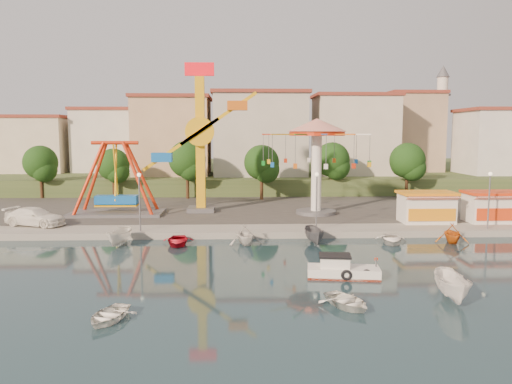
{
  "coord_description": "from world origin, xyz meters",
  "views": [
    {
      "loc": [
        0.86,
        -31.75,
        9.35
      ],
      "look_at": [
        2.51,
        14.0,
        4.0
      ],
      "focal_mm": 35.0,
      "sensor_mm": 36.0,
      "label": 1
    }
  ],
  "objects_px": {
    "kamikaze_tower": "(204,143)",
    "rowboat_a": "(347,301)",
    "skiff": "(453,287)",
    "wave_swinger": "(317,145)",
    "pirate_ship_ride": "(116,180)",
    "cabin_motorboat": "(342,271)",
    "van": "(35,217)"
  },
  "relations": [
    {
      "from": "kamikaze_tower",
      "to": "rowboat_a",
      "type": "bearing_deg",
      "value": -72.12
    },
    {
      "from": "skiff",
      "to": "rowboat_a",
      "type": "bearing_deg",
      "value": -164.37
    },
    {
      "from": "wave_swinger",
      "to": "pirate_ship_ride",
      "type": "bearing_deg",
      "value": 178.99
    },
    {
      "from": "kamikaze_tower",
      "to": "wave_swinger",
      "type": "height_order",
      "value": "kamikaze_tower"
    },
    {
      "from": "pirate_ship_ride",
      "to": "cabin_motorboat",
      "type": "xyz_separation_m",
      "value": [
        19.97,
        -22.69,
        -3.96
      ]
    },
    {
      "from": "van",
      "to": "skiff",
      "type": "bearing_deg",
      "value": -105.36
    },
    {
      "from": "pirate_ship_ride",
      "to": "skiff",
      "type": "height_order",
      "value": "pirate_ship_ride"
    },
    {
      "from": "skiff",
      "to": "van",
      "type": "xyz_separation_m",
      "value": [
        -31.5,
        21.03,
        0.66
      ]
    },
    {
      "from": "rowboat_a",
      "to": "wave_swinger",
      "type": "bearing_deg",
      "value": 58.3
    },
    {
      "from": "van",
      "to": "cabin_motorboat",
      "type": "bearing_deg",
      "value": -103.49
    },
    {
      "from": "pirate_ship_ride",
      "to": "kamikaze_tower",
      "type": "relative_size",
      "value": 0.61
    },
    {
      "from": "cabin_motorboat",
      "to": "rowboat_a",
      "type": "height_order",
      "value": "cabin_motorboat"
    },
    {
      "from": "skiff",
      "to": "wave_swinger",
      "type": "bearing_deg",
      "value": 105.02
    },
    {
      "from": "pirate_ship_ride",
      "to": "cabin_motorboat",
      "type": "bearing_deg",
      "value": -48.65
    },
    {
      "from": "wave_swinger",
      "to": "skiff",
      "type": "bearing_deg",
      "value": -82.58
    },
    {
      "from": "pirate_ship_ride",
      "to": "kamikaze_tower",
      "type": "xyz_separation_m",
      "value": [
        9.47,
        1.53,
        3.98
      ]
    },
    {
      "from": "cabin_motorboat",
      "to": "van",
      "type": "xyz_separation_m",
      "value": [
        -26.2,
        16.28,
        1.02
      ]
    },
    {
      "from": "wave_swinger",
      "to": "cabin_motorboat",
      "type": "height_order",
      "value": "wave_swinger"
    },
    {
      "from": "wave_swinger",
      "to": "van",
      "type": "bearing_deg",
      "value": -167.84
    },
    {
      "from": "kamikaze_tower",
      "to": "wave_swinger",
      "type": "relative_size",
      "value": 1.42
    },
    {
      "from": "cabin_motorboat",
      "to": "rowboat_a",
      "type": "xyz_separation_m",
      "value": [
        -0.87,
        -5.63,
        -0.1
      ]
    },
    {
      "from": "pirate_ship_ride",
      "to": "kamikaze_tower",
      "type": "distance_m",
      "value": 10.39
    },
    {
      "from": "rowboat_a",
      "to": "van",
      "type": "bearing_deg",
      "value": 112.87
    },
    {
      "from": "pirate_ship_ride",
      "to": "wave_swinger",
      "type": "height_order",
      "value": "wave_swinger"
    },
    {
      "from": "cabin_motorboat",
      "to": "rowboat_a",
      "type": "bearing_deg",
      "value": -91.03
    },
    {
      "from": "cabin_motorboat",
      "to": "skiff",
      "type": "bearing_deg",
      "value": -34.13
    },
    {
      "from": "rowboat_a",
      "to": "cabin_motorboat",
      "type": "bearing_deg",
      "value": 54.95
    },
    {
      "from": "rowboat_a",
      "to": "van",
      "type": "relative_size",
      "value": 0.54
    },
    {
      "from": "rowboat_a",
      "to": "skiff",
      "type": "height_order",
      "value": "skiff"
    },
    {
      "from": "cabin_motorboat",
      "to": "skiff",
      "type": "relative_size",
      "value": 1.17
    },
    {
      "from": "van",
      "to": "wave_swinger",
      "type": "bearing_deg",
      "value": -59.48
    },
    {
      "from": "pirate_ship_ride",
      "to": "wave_swinger",
      "type": "distance_m",
      "value": 22.08
    }
  ]
}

